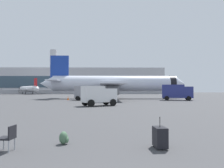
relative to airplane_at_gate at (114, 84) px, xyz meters
The scene contains 11 objects.
airplane_at_gate is the anchor object (origin of this frame).
airplane_taxiing 72.71m from the airplane_at_gate, 126.66° to the left, with size 21.05×22.98×7.96m.
service_truck 10.17m from the airplane_at_gate, 126.07° to the right, with size 4.81×2.55×2.90m.
fuel_truck 15.37m from the airplane_at_gate, 33.67° to the right, with size 6.40×3.84×3.20m.
cargo_van 23.84m from the airplane_at_gate, 96.19° to the right, with size 4.83×3.87×2.60m.
safety_cone_near 12.38m from the airplane_at_gate, 146.07° to the right, with size 0.44×0.44×0.82m.
safety_cone_mid 7.81m from the airplane_at_gate, 163.88° to the right, with size 0.44×0.44×0.84m.
rolling_suitcase 43.83m from the airplane_at_gate, 89.14° to the right, with size 0.45×0.67×1.10m.
traveller_backpack 43.34m from the airplane_at_gate, 93.81° to the right, with size 0.36×0.40×0.48m.
gate_chair 44.37m from the airplane_at_gate, 95.87° to the right, with size 0.51×0.51×0.86m.
terminal_building 82.21m from the airplane_at_gate, 103.79° to the left, with size 101.64×17.59×27.43m.
Camera 1 is at (0.25, -2.26, 2.05)m, focal length 33.51 mm.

